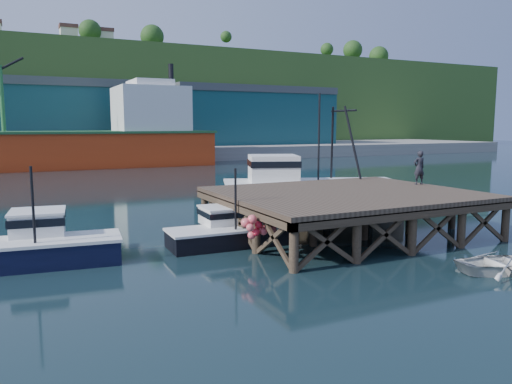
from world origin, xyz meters
TOP-DOWN VIEW (x-y plane):
  - ground at (0.00, 0.00)m, footprint 300.00×300.00m
  - wharf at (5.50, -0.19)m, footprint 12.00×10.00m
  - far_quay at (0.00, 70.00)m, footprint 160.00×40.00m
  - warehouse_mid at (0.00, 65.00)m, footprint 28.00×16.00m
  - warehouse_right at (30.00, 65.00)m, footprint 30.00×16.00m
  - cargo_ship at (-8.46, 48.00)m, footprint 55.50×10.00m
  - hillside at (0.00, 100.00)m, footprint 220.00×50.00m
  - boat_navy at (-8.59, 0.72)m, footprint 6.46×3.74m
  - boat_black at (-0.60, 0.40)m, footprint 5.79×4.88m
  - trawler at (7.41, 6.50)m, footprint 11.67×7.49m
  - dinghy at (6.73, -8.09)m, footprint 3.94×3.24m
  - dockworker at (10.90, 0.62)m, footprint 0.73×0.52m

SIDE VIEW (x-z plane):
  - ground at x=0.00m, z-range 0.00..0.00m
  - dinghy at x=6.73m, z-range 0.00..0.71m
  - boat_black at x=-0.60m, z-range -1.12..2.42m
  - boat_navy at x=-8.59m, z-range -1.17..2.74m
  - far_quay at x=0.00m, z-range 0.00..2.00m
  - trawler at x=7.41m, z-range -2.16..5.20m
  - wharf at x=5.50m, z-range 0.63..3.25m
  - dockworker at x=10.90m, z-range 2.12..3.99m
  - cargo_ship at x=-8.46m, z-range -3.56..10.19m
  - warehouse_mid at x=0.00m, z-range 2.00..11.00m
  - warehouse_right at x=30.00m, z-range 2.00..11.00m
  - hillside at x=0.00m, z-range 0.00..22.00m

